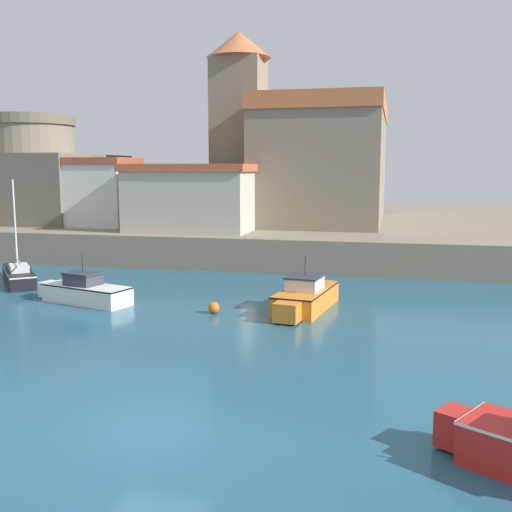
# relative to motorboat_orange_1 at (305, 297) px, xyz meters

# --- Properties ---
(ground_plane) EXTENTS (200.00, 200.00, 0.00)m
(ground_plane) POSITION_rel_motorboat_orange_1_xyz_m (-1.82, -13.39, -0.61)
(ground_plane) COLOR #235670
(quay_seawall) EXTENTS (120.00, 40.00, 2.09)m
(quay_seawall) POSITION_rel_motorboat_orange_1_xyz_m (-1.82, 28.83, 0.44)
(quay_seawall) COLOR gray
(quay_seawall) RESTS_ON ground
(motorboat_orange_1) EXTENTS (2.55, 5.72, 2.49)m
(motorboat_orange_1) POSITION_rel_motorboat_orange_1_xyz_m (0.00, 0.00, 0.00)
(motorboat_orange_1) COLOR orange
(motorboat_orange_1) RESTS_ON ground
(motorboat_white_2) EXTENTS (5.27, 2.74, 2.37)m
(motorboat_white_2) POSITION_rel_motorboat_orange_1_xyz_m (-10.47, -0.93, -0.04)
(motorboat_white_2) COLOR white
(motorboat_white_2) RESTS_ON ground
(sailboat_black_5) EXTENTS (4.68, 5.35, 5.75)m
(sailboat_black_5) POSITION_rel_motorboat_orange_1_xyz_m (-16.64, 2.86, -0.14)
(sailboat_black_5) COLOR black
(sailboat_black_5) RESTS_ON ground
(mooring_buoy) EXTENTS (0.51, 0.51, 0.51)m
(mooring_buoy) POSITION_rel_motorboat_orange_1_xyz_m (-3.84, -1.54, -0.35)
(mooring_buoy) COLOR orange
(mooring_buoy) RESTS_ON ground
(church) EXTENTS (13.74, 17.42, 14.74)m
(church) POSITION_rel_motorboat_orange_1_xyz_m (-2.71, 22.42, 6.68)
(church) COLOR gray
(church) RESTS_ON quay_seawall
(fortress) EXTENTS (12.58, 12.58, 8.59)m
(fortress) POSITION_rel_motorboat_orange_1_xyz_m (-25.82, 18.60, 4.72)
(fortress) COLOR #685E4F
(fortress) RESTS_ON quay_seawall
(harbor_shed_mid_row) EXTENTS (5.43, 4.53, 5.05)m
(harbor_shed_mid_row) POSITION_rel_motorboat_orange_1_xyz_m (-17.82, 14.72, 4.04)
(harbor_shed_mid_row) COLOR silver
(harbor_shed_mid_row) RESTS_ON quay_seawall
(harbor_shed_far_end) EXTENTS (8.68, 6.55, 4.56)m
(harbor_shed_far_end) POSITION_rel_motorboat_orange_1_xyz_m (-9.82, 13.33, 3.79)
(harbor_shed_far_end) COLOR #BCB29E
(harbor_shed_far_end) RESTS_ON quay_seawall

